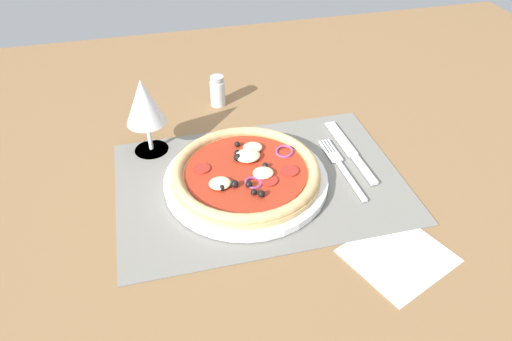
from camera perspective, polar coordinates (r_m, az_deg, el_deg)
ground_plane at (r=82.92cm, az=0.51°, el=-2.04°), size 190.00×140.00×2.40cm
placemat at (r=82.01cm, az=0.52°, el=-1.30°), size 49.24×34.11×0.40cm
plate at (r=81.14cm, az=-1.25°, el=-1.02°), size 28.13×28.13×1.35cm
pizza at (r=80.04cm, az=-1.26°, el=-0.04°), size 25.48×25.48×2.63cm
fork at (r=86.22cm, az=10.20°, el=0.66°), size 2.40×18.04×0.44cm
knife at (r=90.14cm, az=11.30°, el=2.44°), size 2.41×20.05×0.62cm
wine_glass at (r=86.07cm, az=-13.47°, el=7.97°), size 7.20×7.20×14.90cm
napkin at (r=73.08cm, az=16.90°, el=-9.82°), size 17.65×16.87×0.36cm
pepper_shaker at (r=102.24cm, az=-4.68°, el=9.57°), size 3.20×3.20×6.70cm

